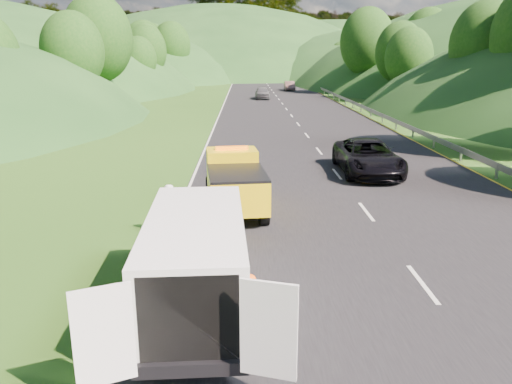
{
  "coord_description": "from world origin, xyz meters",
  "views": [
    {
      "loc": [
        -1.46,
        -13.4,
        5.59
      ],
      "look_at": [
        -1.1,
        2.17,
        1.3
      ],
      "focal_mm": 35.0,
      "sensor_mm": 36.0,
      "label": 1
    }
  ],
  "objects_px": {
    "white_van": "(196,258)",
    "worker": "(250,355)",
    "tow_truck": "(234,182)",
    "passing_suv": "(367,174)",
    "child": "(197,263)",
    "suitcase": "(158,234)",
    "woman": "(173,234)"
  },
  "relations": [
    {
      "from": "child",
      "to": "worker",
      "type": "height_order",
      "value": "worker"
    },
    {
      "from": "child",
      "to": "suitcase",
      "type": "xyz_separation_m",
      "value": [
        -1.32,
        1.5,
        0.32
      ]
    },
    {
      "from": "white_van",
      "to": "passing_suv",
      "type": "bearing_deg",
      "value": 59.59
    },
    {
      "from": "passing_suv",
      "to": "worker",
      "type": "bearing_deg",
      "value": -110.53
    },
    {
      "from": "woman",
      "to": "worker",
      "type": "height_order",
      "value": "woman"
    },
    {
      "from": "white_van",
      "to": "worker",
      "type": "height_order",
      "value": "white_van"
    },
    {
      "from": "child",
      "to": "suitcase",
      "type": "relative_size",
      "value": 1.4
    },
    {
      "from": "tow_truck",
      "to": "suitcase",
      "type": "distance_m",
      "value": 4.19
    },
    {
      "from": "worker",
      "to": "suitcase",
      "type": "bearing_deg",
      "value": 93.66
    },
    {
      "from": "child",
      "to": "tow_truck",
      "type": "bearing_deg",
      "value": 105.68
    },
    {
      "from": "suitcase",
      "to": "passing_suv",
      "type": "height_order",
      "value": "passing_suv"
    },
    {
      "from": "worker",
      "to": "tow_truck",
      "type": "bearing_deg",
      "value": 71.64
    },
    {
      "from": "child",
      "to": "passing_suv",
      "type": "xyz_separation_m",
      "value": [
        7.3,
        10.7,
        0.0
      ]
    },
    {
      "from": "child",
      "to": "passing_suv",
      "type": "relative_size",
      "value": 0.15
    },
    {
      "from": "white_van",
      "to": "child",
      "type": "bearing_deg",
      "value": 93.01
    },
    {
      "from": "white_van",
      "to": "worker",
      "type": "bearing_deg",
      "value": -58.92
    },
    {
      "from": "white_van",
      "to": "worker",
      "type": "distance_m",
      "value": 2.45
    },
    {
      "from": "suitcase",
      "to": "child",
      "type": "bearing_deg",
      "value": -48.56
    },
    {
      "from": "white_van",
      "to": "suitcase",
      "type": "height_order",
      "value": "white_van"
    },
    {
      "from": "child",
      "to": "passing_suv",
      "type": "height_order",
      "value": "passing_suv"
    },
    {
      "from": "woman",
      "to": "worker",
      "type": "bearing_deg",
      "value": -152.68
    },
    {
      "from": "child",
      "to": "worker",
      "type": "xyz_separation_m",
      "value": [
        1.43,
        -4.42,
        0.0
      ]
    },
    {
      "from": "tow_truck",
      "to": "passing_suv",
      "type": "bearing_deg",
      "value": 36.07
    },
    {
      "from": "tow_truck",
      "to": "white_van",
      "type": "distance_m",
      "value": 7.64
    },
    {
      "from": "white_van",
      "to": "woman",
      "type": "relative_size",
      "value": 3.95
    },
    {
      "from": "woman",
      "to": "worker",
      "type": "relative_size",
      "value": 1.04
    },
    {
      "from": "woman",
      "to": "suitcase",
      "type": "height_order",
      "value": "woman"
    },
    {
      "from": "worker",
      "to": "suitcase",
      "type": "height_order",
      "value": "worker"
    },
    {
      "from": "worker",
      "to": "passing_suv",
      "type": "bearing_deg",
      "value": 47.48
    },
    {
      "from": "tow_truck",
      "to": "child",
      "type": "distance_m",
      "value": 5.14
    },
    {
      "from": "passing_suv",
      "to": "tow_truck",
      "type": "bearing_deg",
      "value": -137.07
    },
    {
      "from": "white_van",
      "to": "passing_suv",
      "type": "height_order",
      "value": "white_van"
    }
  ]
}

